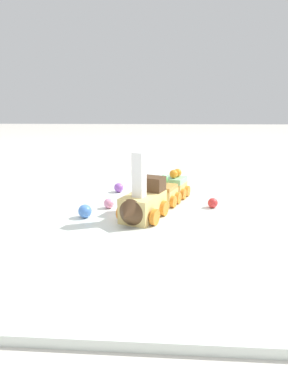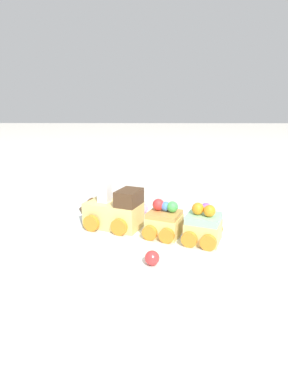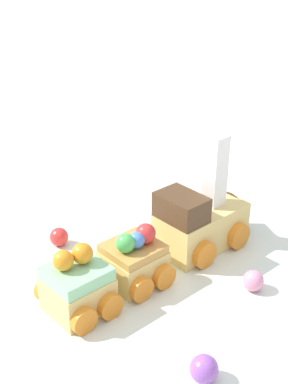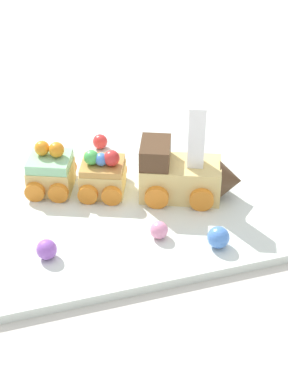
% 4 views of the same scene
% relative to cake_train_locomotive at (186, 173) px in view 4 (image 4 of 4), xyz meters
% --- Properties ---
extents(ground_plane, '(10.00, 10.00, 0.00)m').
position_rel_cake_train_locomotive_xyz_m(ground_plane, '(-0.06, 0.03, -0.05)').
color(ground_plane, beige).
extents(display_board, '(0.77, 0.36, 0.01)m').
position_rel_cake_train_locomotive_xyz_m(display_board, '(-0.06, 0.03, -0.04)').
color(display_board, silver).
rests_on(display_board, ground_plane).
extents(cake_train_locomotive, '(0.14, 0.10, 0.13)m').
position_rel_cake_train_locomotive_xyz_m(cake_train_locomotive, '(0.00, 0.00, 0.00)').
color(cake_train_locomotive, '#E5C675').
rests_on(cake_train_locomotive, display_board).
extents(cake_car_caramel, '(0.08, 0.09, 0.06)m').
position_rel_cake_train_locomotive_xyz_m(cake_car_caramel, '(-0.10, 0.04, -0.01)').
color(cake_car_caramel, '#E5C675').
rests_on(cake_car_caramel, display_board).
extents(cake_car_mint, '(0.08, 0.09, 0.07)m').
position_rel_cake_train_locomotive_xyz_m(cake_car_mint, '(-0.17, 0.07, -0.01)').
color(cake_car_mint, '#E5C675').
rests_on(cake_car_mint, display_board).
extents(gumball_pink, '(0.02, 0.02, 0.02)m').
position_rel_cake_train_locomotive_xyz_m(gumball_pink, '(-0.06, -0.08, -0.02)').
color(gumball_pink, pink).
rests_on(gumball_pink, display_board).
extents(gumball_purple, '(0.02, 0.02, 0.02)m').
position_rel_cake_train_locomotive_xyz_m(gumball_purple, '(-0.20, -0.07, -0.02)').
color(gumball_purple, '#9956C6').
rests_on(gumball_purple, display_board).
extents(gumball_blue, '(0.03, 0.03, 0.03)m').
position_rel_cake_train_locomotive_xyz_m(gumball_blue, '(-0.00, -0.11, -0.02)').
color(gumball_blue, '#4C84E0').
rests_on(gumball_blue, display_board).
extents(gumball_red, '(0.02, 0.02, 0.02)m').
position_rel_cake_train_locomotive_xyz_m(gumball_red, '(-0.08, 0.15, -0.02)').
color(gumball_red, red).
rests_on(gumball_red, display_board).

